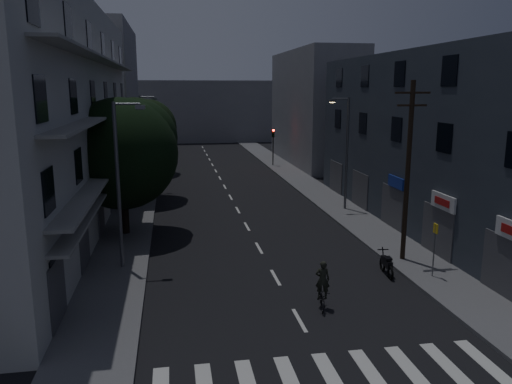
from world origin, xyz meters
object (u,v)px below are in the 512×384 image
object	(u,v)px
motorcycle	(387,265)
cyclist	(322,292)
utility_pole	(408,168)
bus_stop_sign	(435,240)

from	to	relation	value
motorcycle	cyclist	world-z (taller)	cyclist
utility_pole	bus_stop_sign	bearing A→B (deg)	-83.75
bus_stop_sign	cyclist	world-z (taller)	bus_stop_sign
motorcycle	cyclist	size ratio (longest dim) A/B	0.95
utility_pole	motorcycle	bearing A→B (deg)	-134.68
cyclist	utility_pole	bearing A→B (deg)	51.70
cyclist	bus_stop_sign	bearing A→B (deg)	32.20
utility_pole	cyclist	world-z (taller)	utility_pole
utility_pole	motorcycle	world-z (taller)	utility_pole
utility_pole	cyclist	size ratio (longest dim) A/B	4.50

